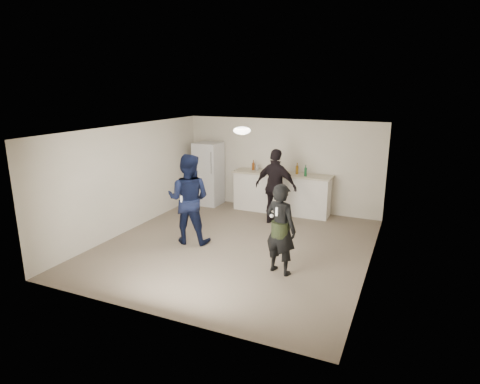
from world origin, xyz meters
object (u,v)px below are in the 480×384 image
at_px(man, 189,199).
at_px(shaker, 257,168).
at_px(woman, 281,229).
at_px(counter, 281,194).
at_px(fridge, 209,174).
at_px(spectator, 276,187).

bearing_deg(man, shaker, -110.61).
relative_size(shaker, woman, 0.10).
height_order(counter, fridge, fridge).
bearing_deg(shaker, woman, -62.45).
bearing_deg(shaker, counter, -1.75).
xyz_separation_m(shaker, woman, (1.85, -3.54, -0.33)).
relative_size(fridge, man, 0.92).
bearing_deg(man, counter, -123.85).
distance_m(counter, spectator, 1.03).
distance_m(counter, shaker, 0.97).
distance_m(fridge, woman, 4.79).
relative_size(shaker, spectator, 0.09).
bearing_deg(spectator, woman, 117.87).
bearing_deg(man, woman, 152.64).
xyz_separation_m(counter, shaker, (-0.72, 0.02, 0.65)).
xyz_separation_m(shaker, spectator, (0.87, -0.96, -0.23)).
relative_size(man, spectator, 1.04).
bearing_deg(shaker, spectator, -47.78).
bearing_deg(counter, fridge, -178.17).
bearing_deg(shaker, fridge, -176.42).
bearing_deg(fridge, spectator, -20.30).
xyz_separation_m(fridge, woman, (3.32, -3.45, -0.05)).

